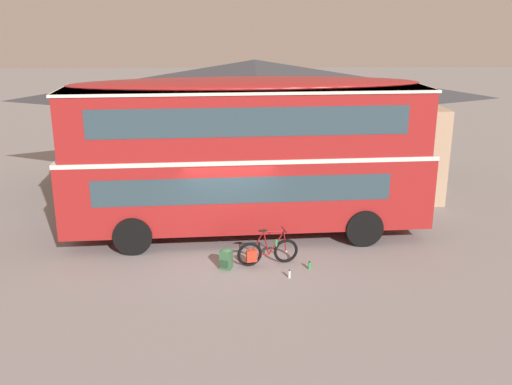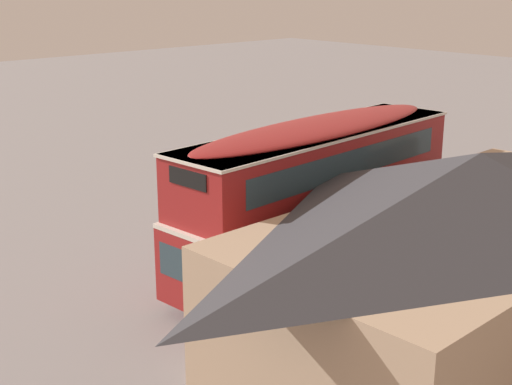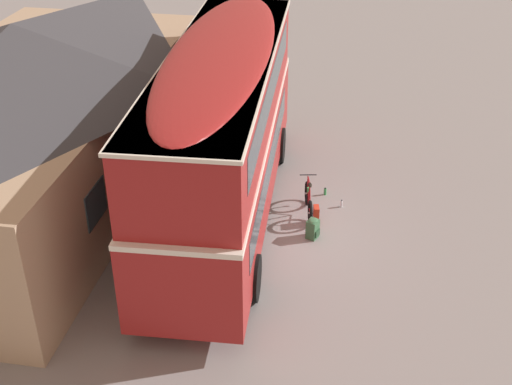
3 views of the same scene
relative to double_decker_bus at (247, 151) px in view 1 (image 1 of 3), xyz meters
name	(u,v)px [view 1 (image 1 of 3)]	position (x,y,z in m)	size (l,w,h in m)	color
ground_plane	(230,251)	(-0.50, -1.32, -2.65)	(120.00, 120.00, 0.00)	gray
double_decker_bus	(247,151)	(0.00, 0.00, 0.00)	(10.91, 3.29, 4.79)	black
touring_bicycle	(266,252)	(0.48, -2.25, -2.27)	(1.67, 0.68, 1.02)	black
backpack_on_ground	(226,258)	(-0.59, -2.46, -2.35)	(0.37, 0.37, 0.57)	#386642
water_bottle_green_metal	(309,266)	(1.64, -2.56, -2.54)	(0.08, 0.08, 0.22)	green
water_bottle_clear_plastic	(289,274)	(1.06, -3.07, -2.54)	(0.06, 0.06, 0.22)	silver
pub_building	(255,123)	(0.34, 5.54, -0.15)	(13.76, 7.03, 4.89)	tan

